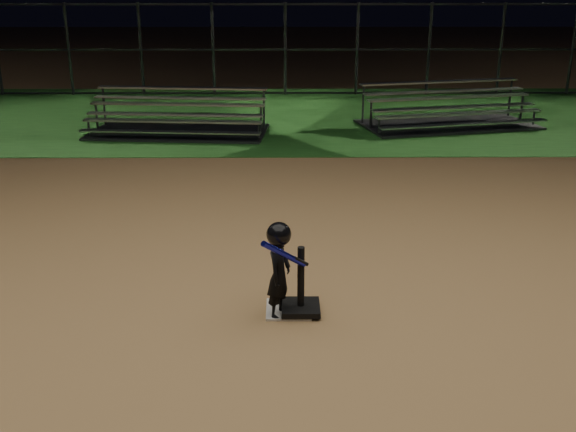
% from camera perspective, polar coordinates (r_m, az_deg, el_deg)
% --- Properties ---
extents(ground, '(80.00, 80.00, 0.00)m').
position_cam_1_polar(ground, '(6.77, 0.06, -8.06)').
color(ground, '#AF824F').
rests_on(ground, ground).
extents(grass_strip, '(60.00, 8.00, 0.01)m').
position_cam_1_polar(grass_strip, '(16.30, -0.21, 8.60)').
color(grass_strip, '#1C4E19').
rests_on(grass_strip, ground).
extents(home_plate, '(0.45, 0.45, 0.02)m').
position_cam_1_polar(home_plate, '(6.77, 0.06, -7.97)').
color(home_plate, beige).
rests_on(home_plate, ground).
extents(batting_tee, '(0.38, 0.38, 0.68)m').
position_cam_1_polar(batting_tee, '(6.67, 1.10, -7.15)').
color(batting_tee, black).
rests_on(batting_tee, home_plate).
extents(child_batter, '(0.46, 0.53, 0.99)m').
position_cam_1_polar(child_batter, '(6.44, -0.76, -4.41)').
color(child_batter, black).
rests_on(child_batter, ground).
extents(bleacher_left, '(3.84, 2.11, 0.90)m').
position_cam_1_polar(bleacher_left, '(14.49, -9.35, 7.66)').
color(bleacher_left, '#A9A8AD').
rests_on(bleacher_left, ground).
extents(bleacher_right, '(4.11, 2.66, 0.93)m').
position_cam_1_polar(bleacher_right, '(15.44, 13.53, 8.14)').
color(bleacher_right, silver).
rests_on(bleacher_right, ground).
extents(backstop_fence, '(20.08, 0.08, 2.50)m').
position_cam_1_polar(backstop_fence, '(19.09, -0.24, 14.02)').
color(backstop_fence, '#38383D').
rests_on(backstop_fence, ground).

